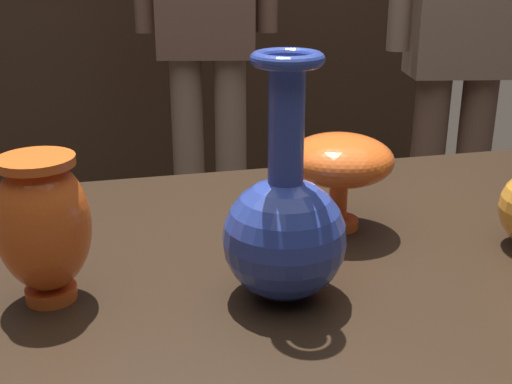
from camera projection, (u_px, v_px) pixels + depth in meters
back_display_shelf at (132, 107)px, 2.92m from camera, size 2.60×0.40×0.99m
vase_centerpiece at (285, 226)px, 0.69m from camera, size 0.13×0.13×0.26m
vase_left_accent at (43, 224)px, 0.68m from camera, size 0.10×0.10×0.16m
vase_right_accent at (340, 162)px, 0.86m from camera, size 0.14×0.14×0.13m
visitor_near_right at (464, 27)px, 2.02m from camera, size 0.46×0.24×1.58m
visitor_center_back at (206, 8)px, 2.17m from camera, size 0.46×0.24×1.64m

